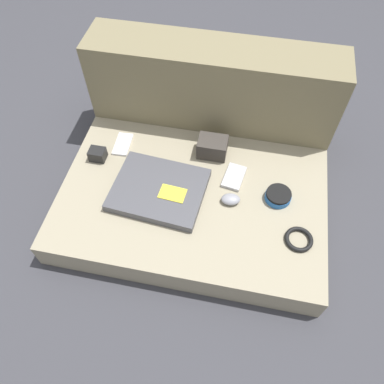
% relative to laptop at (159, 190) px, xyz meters
% --- Properties ---
extents(ground_plane, '(8.00, 8.00, 0.00)m').
position_rel_laptop_xyz_m(ground_plane, '(0.12, 0.01, -0.13)').
color(ground_plane, '#38383D').
extents(couch_seat, '(0.94, 0.62, 0.11)m').
position_rel_laptop_xyz_m(couch_seat, '(0.12, 0.01, -0.07)').
color(couch_seat, gray).
rests_on(couch_seat, ground_plane).
extents(couch_backrest, '(0.94, 0.20, 0.43)m').
position_rel_laptop_xyz_m(couch_backrest, '(0.12, 0.42, 0.09)').
color(couch_backrest, '#756B4C').
rests_on(couch_backrest, ground_plane).
extents(laptop, '(0.34, 0.28, 0.03)m').
position_rel_laptop_xyz_m(laptop, '(0.00, 0.00, 0.00)').
color(laptop, '#47474C').
rests_on(laptop, couch_seat).
extents(computer_mouse, '(0.07, 0.06, 0.03)m').
position_rel_laptop_xyz_m(computer_mouse, '(0.25, 0.01, -0.00)').
color(computer_mouse, gray).
rests_on(computer_mouse, couch_seat).
extents(speaker_puck, '(0.09, 0.09, 0.03)m').
position_rel_laptop_xyz_m(speaker_puck, '(0.41, 0.06, 0.00)').
color(speaker_puck, '#1E569E').
rests_on(speaker_puck, couch_seat).
extents(phone_silver, '(0.06, 0.11, 0.01)m').
position_rel_laptop_xyz_m(phone_silver, '(-0.19, 0.19, -0.01)').
color(phone_silver, silver).
rests_on(phone_silver, couch_seat).
extents(phone_black, '(0.08, 0.12, 0.01)m').
position_rel_laptop_xyz_m(phone_black, '(0.25, 0.11, -0.01)').
color(phone_black, '#B7B7BC').
rests_on(phone_black, couch_seat).
extents(camera_pouch, '(0.11, 0.08, 0.07)m').
position_rel_laptop_xyz_m(camera_pouch, '(0.15, 0.22, 0.02)').
color(camera_pouch, '#38332D').
rests_on(camera_pouch, couch_seat).
extents(charger_brick, '(0.06, 0.05, 0.04)m').
position_rel_laptop_xyz_m(charger_brick, '(-0.26, 0.11, 0.01)').
color(charger_brick, black).
rests_on(charger_brick, couch_seat).
extents(cable_coil, '(0.09, 0.09, 0.01)m').
position_rel_laptop_xyz_m(cable_coil, '(0.49, -0.10, -0.01)').
color(cable_coil, black).
rests_on(cable_coil, couch_seat).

